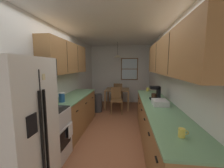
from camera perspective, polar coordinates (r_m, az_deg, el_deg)
ground_plane at (r=4.12m, az=0.74°, el=-16.34°), size 12.00×12.00×0.00m
wall_left at (r=4.15m, az=-18.11°, el=1.73°), size 0.10×9.00×2.55m
wall_right at (r=3.89m, az=20.96°, el=1.25°), size 0.10×9.00×2.55m
wall_back at (r=6.42m, az=3.22°, el=3.97°), size 4.40×0.10×2.55m
ceiling_slab at (r=3.88m, az=0.81°, el=21.27°), size 4.40×9.00×0.08m
refrigerator at (r=2.11m, az=-34.64°, el=-15.56°), size 0.74×0.78×1.76m
stove_range at (r=2.82m, az=-24.73°, el=-18.17°), size 0.66×0.61×1.10m
microwave_over_range at (r=2.63m, az=-28.21°, el=5.65°), size 0.39×0.62×0.33m
counter_left at (r=3.90m, az=-14.80°, el=-10.89°), size 0.64×1.95×0.90m
upper_cabinets_left at (r=3.72m, az=-17.85°, el=9.96°), size 0.33×2.03×0.74m
counter_right at (r=3.07m, az=18.34°, el=-16.15°), size 0.64×3.32×0.90m
upper_cabinets_right at (r=2.82m, az=22.55°, el=10.45°), size 0.33×3.00×0.67m
dining_table at (r=5.58m, az=2.21°, el=-3.22°), size 0.92×0.84×0.75m
dining_chair_near at (r=4.99m, az=1.72°, el=-6.01°), size 0.46×0.46×0.90m
dining_chair_far at (r=6.22m, az=2.45°, el=-3.33°), size 0.41×0.41×0.90m
pendant_light at (r=5.50m, az=2.28°, el=11.27°), size 0.32×0.32×0.57m
back_window at (r=6.33m, az=7.08°, el=6.04°), size 0.75×0.05×0.97m
trash_bin at (r=5.16m, az=-5.77°, el=-7.63°), size 0.30×0.30×0.65m
storage_canister at (r=3.15m, az=-19.75°, el=-5.10°), size 0.12×0.12×0.20m
dish_towel at (r=2.78m, az=-16.48°, el=-17.54°), size 0.02×0.16×0.24m
coffee_maker at (r=3.35m, az=17.48°, el=-3.29°), size 0.22×0.18×0.30m
mug_by_coffeemaker at (r=4.38m, az=14.25°, el=-2.12°), size 0.11×0.07×0.10m
mug_spare at (r=1.76m, az=26.48°, el=-17.29°), size 0.11×0.07×0.09m
dish_rack at (r=2.90m, az=18.85°, el=-7.13°), size 0.28×0.34×0.10m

